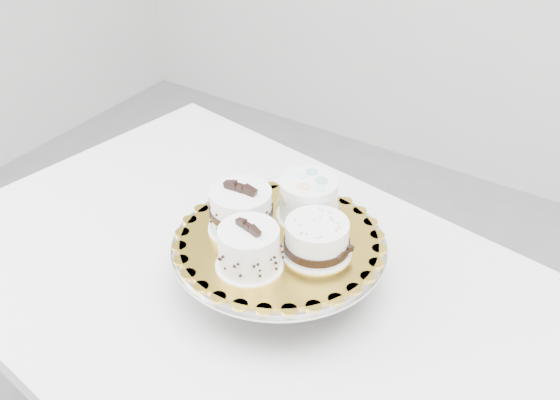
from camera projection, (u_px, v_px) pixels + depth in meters
The scene contains 7 objects.
table at pixel (248, 314), 1.27m from camera, with size 1.27×0.95×0.75m.
cake_stand at pixel (279, 256), 1.17m from camera, with size 0.36×0.36×0.10m.
cake_board at pixel (279, 241), 1.15m from camera, with size 0.33×0.33×0.00m, color gold.
cake_swirl at pixel (249, 249), 1.08m from camera, with size 0.11×0.11×0.08m.
cake_banded at pixel (241, 211), 1.16m from camera, with size 0.11×0.11×0.09m.
cake_dots at pixel (309, 198), 1.18m from camera, with size 0.12×0.12×0.07m.
cake_ribbon at pixel (317, 239), 1.11m from camera, with size 0.12×0.11×0.06m.
Camera 1 is at (0.61, -0.71, 1.56)m, focal length 45.00 mm.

